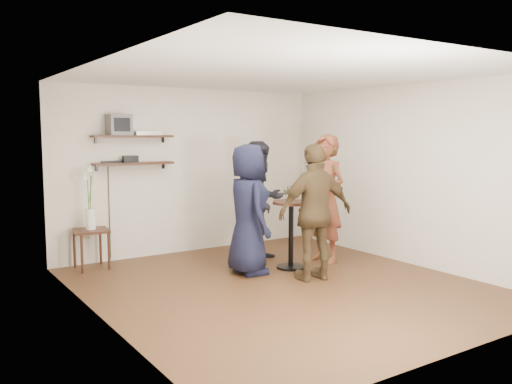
# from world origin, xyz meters

# --- Properties ---
(room) EXTENTS (4.58, 5.08, 2.68)m
(room) POSITION_xyz_m (0.00, 0.00, 1.30)
(room) COLOR #3F2714
(room) RESTS_ON ground
(shelf_upper) EXTENTS (1.20, 0.25, 0.04)m
(shelf_upper) POSITION_xyz_m (-1.00, 2.38, 1.85)
(shelf_upper) COLOR black
(shelf_upper) RESTS_ON room
(shelf_lower) EXTENTS (1.20, 0.25, 0.04)m
(shelf_lower) POSITION_xyz_m (-1.00, 2.38, 1.45)
(shelf_lower) COLOR black
(shelf_lower) RESTS_ON room
(crt_monitor) EXTENTS (0.32, 0.30, 0.30)m
(crt_monitor) POSITION_xyz_m (-1.21, 2.38, 2.02)
(crt_monitor) COLOR #59595B
(crt_monitor) RESTS_ON shelf_upper
(dvd_deck) EXTENTS (0.40, 0.24, 0.06)m
(dvd_deck) POSITION_xyz_m (-0.79, 2.38, 1.90)
(dvd_deck) COLOR silver
(dvd_deck) RESTS_ON shelf_upper
(radio) EXTENTS (0.22, 0.10, 0.10)m
(radio) POSITION_xyz_m (-1.05, 2.38, 1.52)
(radio) COLOR black
(radio) RESTS_ON shelf_lower
(power_strip) EXTENTS (0.30, 0.05, 0.03)m
(power_strip) POSITION_xyz_m (-1.31, 2.42, 1.48)
(power_strip) COLOR black
(power_strip) RESTS_ON shelf_lower
(side_table) EXTENTS (0.52, 0.52, 0.56)m
(side_table) POSITION_xyz_m (-1.71, 2.20, 0.47)
(side_table) COLOR black
(side_table) RESTS_ON room
(vase_lilies) EXTENTS (0.19, 0.19, 0.93)m
(vase_lilies) POSITION_xyz_m (-1.71, 2.20, 0.85)
(vase_lilies) COLOR white
(vase_lilies) RESTS_ON side_table
(drinks_table) EXTENTS (0.52, 0.52, 0.95)m
(drinks_table) POSITION_xyz_m (0.64, 0.68, 0.61)
(drinks_table) COLOR black
(drinks_table) RESTS_ON room
(wine_glass_fl) EXTENTS (0.07, 0.07, 0.22)m
(wine_glass_fl) POSITION_xyz_m (0.57, 0.63, 1.10)
(wine_glass_fl) COLOR silver
(wine_glass_fl) RESTS_ON drinks_table
(wine_glass_fr) EXTENTS (0.06, 0.06, 0.19)m
(wine_glass_fr) POSITION_xyz_m (0.69, 0.65, 1.08)
(wine_glass_fr) COLOR silver
(wine_glass_fr) RESTS_ON drinks_table
(wine_glass_bl) EXTENTS (0.07, 0.07, 0.20)m
(wine_glass_bl) POSITION_xyz_m (0.60, 0.75, 1.09)
(wine_glass_bl) COLOR silver
(wine_glass_bl) RESTS_ON drinks_table
(wine_glass_br) EXTENTS (0.07, 0.07, 0.22)m
(wine_glass_br) POSITION_xyz_m (0.67, 0.68, 1.10)
(wine_glass_br) COLOR silver
(wine_glass_br) RESTS_ON drinks_table
(person_plaid) EXTENTS (0.49, 0.71, 1.88)m
(person_plaid) POSITION_xyz_m (1.30, 0.72, 0.94)
(person_plaid) COLOR red
(person_plaid) RESTS_ON room
(person_dark) EXTENTS (0.94, 0.77, 1.78)m
(person_dark) POSITION_xyz_m (0.56, 1.33, 0.89)
(person_dark) COLOR black
(person_dark) RESTS_ON room
(person_navy) EXTENTS (0.68, 0.93, 1.76)m
(person_navy) POSITION_xyz_m (-0.01, 0.78, 0.88)
(person_navy) COLOR black
(person_navy) RESTS_ON room
(person_brown) EXTENTS (1.09, 0.59, 1.77)m
(person_brown) POSITION_xyz_m (0.53, 0.02, 0.88)
(person_brown) COLOR #4A3720
(person_brown) RESTS_ON room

